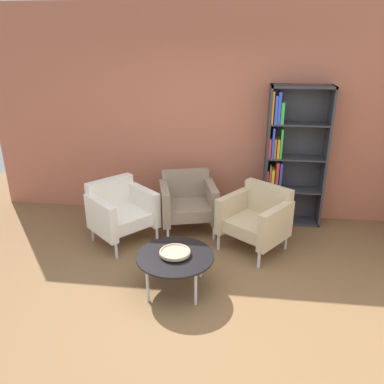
% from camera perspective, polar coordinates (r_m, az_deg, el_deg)
% --- Properties ---
extents(ground_plane, '(8.32, 8.32, 0.00)m').
position_cam_1_polar(ground_plane, '(3.84, -0.29, -18.17)').
color(ground_plane, brown).
extents(brick_back_panel, '(6.40, 0.12, 2.90)m').
position_cam_1_polar(brick_back_panel, '(5.48, 3.02, 11.18)').
color(brick_back_panel, '#B2664C').
rests_on(brick_back_panel, ground_plane).
extents(bookshelf_tall, '(0.80, 0.30, 1.90)m').
position_cam_1_polar(bookshelf_tall, '(5.43, 13.99, 4.72)').
color(bookshelf_tall, '#333338').
rests_on(bookshelf_tall, ground_plane).
extents(coffee_table_low, '(0.80, 0.80, 0.40)m').
position_cam_1_polar(coffee_table_low, '(4.02, -2.50, -9.61)').
color(coffee_table_low, black).
rests_on(coffee_table_low, ground_plane).
extents(decorative_bowl, '(0.32, 0.32, 0.05)m').
position_cam_1_polar(decorative_bowl, '(3.99, -2.52, -8.83)').
color(decorative_bowl, tan).
rests_on(decorative_bowl, coffee_table_low).
extents(armchair_spare_guest, '(0.95, 0.94, 0.78)m').
position_cam_1_polar(armchair_spare_guest, '(4.81, 9.48, -3.69)').
color(armchair_spare_guest, '#C6B289').
rests_on(armchair_spare_guest, ground_plane).
extents(armchair_by_bookshelf, '(0.95, 0.95, 0.78)m').
position_cam_1_polar(armchair_by_bookshelf, '(5.01, -10.48, -2.68)').
color(armchair_by_bookshelf, white).
rests_on(armchair_by_bookshelf, ground_plane).
extents(armchair_corner_red, '(0.86, 0.81, 0.78)m').
position_cam_1_polar(armchair_corner_red, '(5.21, -0.68, -1.33)').
color(armchair_corner_red, gray).
rests_on(armchair_corner_red, ground_plane).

